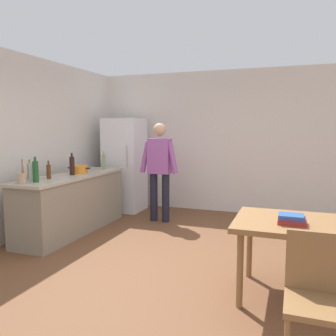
# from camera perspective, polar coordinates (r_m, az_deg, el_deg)

# --- Properties ---
(ground_plane) EXTENTS (14.00, 14.00, 0.00)m
(ground_plane) POSITION_cam_1_polar(r_m,az_deg,el_deg) (4.21, 1.64, -16.03)
(ground_plane) COLOR brown
(wall_back) EXTENTS (6.40, 0.12, 2.70)m
(wall_back) POSITION_cam_1_polar(r_m,az_deg,el_deg) (6.80, 9.69, 4.22)
(wall_back) COLOR silver
(wall_back) RESTS_ON ground_plane
(wall_left) EXTENTS (0.12, 5.60, 2.70)m
(wall_left) POSITION_cam_1_polar(r_m,az_deg,el_deg) (5.46, -24.49, 3.18)
(wall_left) COLOR silver
(wall_left) RESTS_ON ground_plane
(kitchen_counter) EXTENTS (0.64, 2.20, 0.90)m
(kitchen_counter) POSITION_cam_1_polar(r_m,az_deg,el_deg) (5.65, -15.38, -5.58)
(kitchen_counter) COLOR gray
(kitchen_counter) RESTS_ON ground_plane
(refrigerator) EXTENTS (0.70, 0.67, 1.80)m
(refrigerator) POSITION_cam_1_polar(r_m,az_deg,el_deg) (6.88, -7.09, 0.53)
(refrigerator) COLOR white
(refrigerator) RESTS_ON ground_plane
(person) EXTENTS (0.70, 0.22, 1.70)m
(person) POSITION_cam_1_polar(r_m,az_deg,el_deg) (5.98, -1.39, 0.43)
(person) COLOR #1E1E2D
(person) RESTS_ON ground_plane
(dining_table) EXTENTS (1.40, 0.90, 0.75)m
(dining_table) POSITION_cam_1_polar(r_m,az_deg,el_deg) (3.52, 22.49, -9.46)
(dining_table) COLOR olive
(dining_table) RESTS_ON ground_plane
(chair) EXTENTS (0.42, 0.42, 0.91)m
(chair) POSITION_cam_1_polar(r_m,az_deg,el_deg) (2.66, 23.26, -18.00)
(chair) COLOR olive
(chair) RESTS_ON ground_plane
(cooking_pot) EXTENTS (0.40, 0.28, 0.12)m
(cooking_pot) POSITION_cam_1_polar(r_m,az_deg,el_deg) (5.76, -14.38, -0.19)
(cooking_pot) COLOR orange
(cooking_pot) RESTS_ON kitchen_counter
(utensil_jar) EXTENTS (0.11, 0.11, 0.32)m
(utensil_jar) POSITION_cam_1_polar(r_m,az_deg,el_deg) (4.86, -22.78, -1.49)
(utensil_jar) COLOR tan
(utensil_jar) RESTS_ON kitchen_counter
(bottle_beer_brown) EXTENTS (0.06, 0.06, 0.26)m
(bottle_beer_brown) POSITION_cam_1_polar(r_m,az_deg,el_deg) (5.22, -18.93, -0.51)
(bottle_beer_brown) COLOR #5B3314
(bottle_beer_brown) RESTS_ON kitchen_counter
(bottle_water_clear) EXTENTS (0.07, 0.07, 0.30)m
(bottle_water_clear) POSITION_cam_1_polar(r_m,az_deg,el_deg) (5.06, -21.42, -0.60)
(bottle_water_clear) COLOR silver
(bottle_water_clear) RESTS_ON kitchen_counter
(bottle_wine_dark) EXTENTS (0.08, 0.08, 0.34)m
(bottle_wine_dark) POSITION_cam_1_polar(r_m,az_deg,el_deg) (5.51, -15.42, 0.38)
(bottle_wine_dark) COLOR black
(bottle_wine_dark) RESTS_ON kitchen_counter
(bottle_vinegar_tall) EXTENTS (0.06, 0.06, 0.32)m
(bottle_vinegar_tall) POSITION_cam_1_polar(r_m,az_deg,el_deg) (6.12, -10.45, 1.00)
(bottle_vinegar_tall) COLOR gray
(bottle_vinegar_tall) RESTS_ON kitchen_counter
(bottle_oil_amber) EXTENTS (0.06, 0.06, 0.28)m
(bottle_oil_amber) POSITION_cam_1_polar(r_m,az_deg,el_deg) (5.25, -21.65, -0.47)
(bottle_oil_amber) COLOR #996619
(bottle_oil_amber) RESTS_ON kitchen_counter
(bottle_wine_green) EXTENTS (0.08, 0.08, 0.34)m
(bottle_wine_green) POSITION_cam_1_polar(r_m,az_deg,el_deg) (4.94, -20.84, -0.50)
(bottle_wine_green) COLOR #1E5123
(bottle_wine_green) RESTS_ON kitchen_counter
(book_stack) EXTENTS (0.25, 0.18, 0.09)m
(book_stack) POSITION_cam_1_polar(r_m,az_deg,el_deg) (3.37, 19.57, -7.91)
(book_stack) COLOR #B22D28
(book_stack) RESTS_ON dining_table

